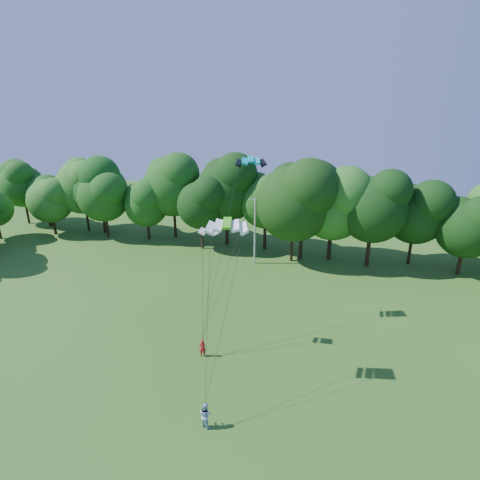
# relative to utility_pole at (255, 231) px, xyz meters

# --- Properties ---
(ground) EXTENTS (160.00, 160.00, 0.00)m
(ground) POSITION_rel_utility_pole_xyz_m (2.77, -30.81, -4.53)
(ground) COLOR #2B5918
(ground) RESTS_ON ground
(utility_pole) EXTENTS (1.77, 0.22, 8.84)m
(utility_pole) POSITION_rel_utility_pole_xyz_m (0.00, 0.00, 0.00)
(utility_pole) COLOR #ABABA2
(utility_pole) RESTS_ON ground
(kite_flyer_left) EXTENTS (0.64, 0.49, 1.56)m
(kite_flyer_left) POSITION_rel_utility_pole_xyz_m (0.13, -20.25, -3.75)
(kite_flyer_left) COLOR #B4171C
(kite_flyer_left) RESTS_ON ground
(kite_flyer_right) EXTENTS (1.07, 0.96, 1.81)m
(kite_flyer_right) POSITION_rel_utility_pole_xyz_m (2.80, -27.04, -3.62)
(kite_flyer_right) COLOR #A1C0DF
(kite_flyer_right) RESTS_ON ground
(kite_teal) EXTENTS (2.81, 1.90, 0.51)m
(kite_teal) POSITION_rel_utility_pole_xyz_m (2.29, -12.64, 10.74)
(kite_teal) COLOR #059EAB
(kite_teal) RESTS_ON ground
(kite_green) EXTENTS (3.03, 1.82, 0.55)m
(kite_green) POSITION_rel_utility_pole_xyz_m (2.81, -21.73, 7.67)
(kite_green) COLOR #47C71D
(kite_green) RESTS_ON ground
(kite_pink) EXTENTS (1.73, 0.93, 0.28)m
(kite_pink) POSITION_rel_utility_pole_xyz_m (0.20, -17.96, 5.84)
(kite_pink) COLOR #EA417A
(kite_pink) RESTS_ON ground
(tree_back_west) EXTENTS (9.56, 9.56, 13.90)m
(tree_back_west) POSITION_rel_utility_pole_xyz_m (-26.68, 6.32, 4.15)
(tree_back_west) COLOR #352715
(tree_back_west) RESTS_ON ground
(tree_back_center) EXTENTS (10.70, 10.70, 15.56)m
(tree_back_center) POSITION_rel_utility_pole_xyz_m (4.59, 2.11, 5.19)
(tree_back_center) COLOR black
(tree_back_center) RESTS_ON ground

